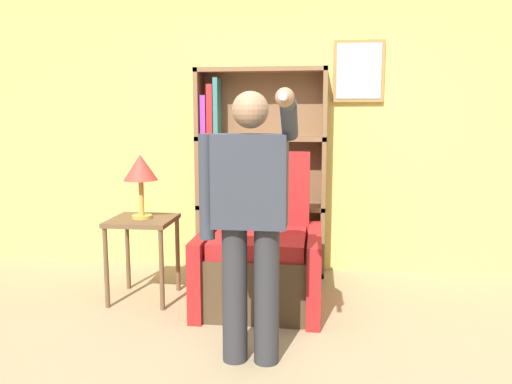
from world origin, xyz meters
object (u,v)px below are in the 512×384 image
person_standing (250,212)px  side_table (143,231)px  bookcase (250,173)px  armchair (261,257)px  table_lamp (140,170)px

person_standing → side_table: size_ratio=2.41×
bookcase → person_standing: bookcase is taller
armchair → person_standing: size_ratio=0.73×
armchair → side_table: bearing=-177.8°
person_standing → side_table: bearing=136.5°
person_standing → side_table: 1.41m
person_standing → table_lamp: person_standing is taller
bookcase → side_table: 1.18m
bookcase → table_lamp: 1.12m
armchair → bookcase: bearing=104.1°
person_standing → side_table: person_standing is taller
bookcase → armchair: bearing=-75.9°
bookcase → person_standing: 1.79m
side_table → bookcase: bearing=48.1°
bookcase → table_lamp: bookcase is taller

